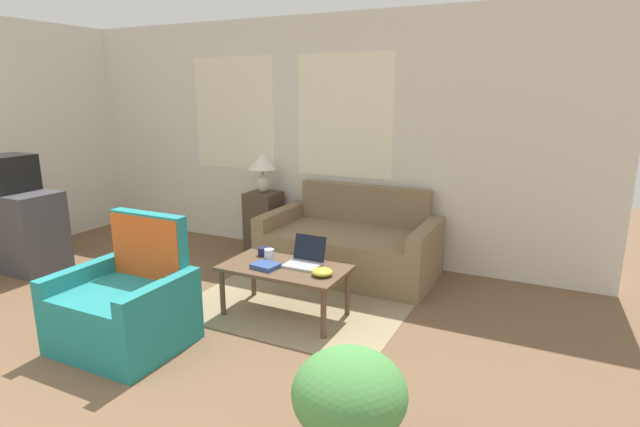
{
  "coord_description": "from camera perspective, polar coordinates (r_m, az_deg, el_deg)",
  "views": [
    {
      "loc": [
        2.77,
        -1.11,
        1.8
      ],
      "look_at": [
        0.87,
        2.75,
        0.75
      ],
      "focal_mm": 28.0,
      "sensor_mm": 36.0,
      "label": 1
    }
  ],
  "objects": [
    {
      "name": "book_red",
      "position": [
        4.05,
        -6.23,
        -5.96
      ],
      "size": [
        0.22,
        0.19,
        0.04
      ],
      "color": "#334C8E",
      "rests_on": "coffee_table"
    },
    {
      "name": "armchair",
      "position": [
        3.94,
        -21.08,
        -9.99
      ],
      "size": [
        0.86,
        0.73,
        0.93
      ],
      "color": "teal",
      "rests_on": "ground_plane"
    },
    {
      "name": "tv_dresser",
      "position": [
        6.08,
        -31.4,
        -1.57
      ],
      "size": [
        1.03,
        0.52,
        0.82
      ],
      "color": "#424247",
      "rests_on": "ground_plane"
    },
    {
      "name": "couch",
      "position": [
        5.09,
        3.59,
        -3.84
      ],
      "size": [
        1.7,
        0.94,
        0.85
      ],
      "color": "#846B4C",
      "rests_on": "ground_plane"
    },
    {
      "name": "snack_bowl",
      "position": [
        3.87,
        0.26,
        -6.7
      ],
      "size": [
        0.17,
        0.17,
        0.06
      ],
      "color": "gold",
      "rests_on": "coffee_table"
    },
    {
      "name": "coffee_table",
      "position": [
        4.1,
        -4.06,
        -6.67
      ],
      "size": [
        1.02,
        0.56,
        0.42
      ],
      "color": "brown",
      "rests_on": "ground_plane"
    },
    {
      "name": "cup_navy",
      "position": [
        4.36,
        -6.5,
        -4.33
      ],
      "size": [
        0.09,
        0.09,
        0.07
      ],
      "color": "#191E4C",
      "rests_on": "coffee_table"
    },
    {
      "name": "television",
      "position": [
        5.97,
        -32.13,
        3.92
      ],
      "size": [
        0.41,
        0.44,
        0.37
      ],
      "color": "black",
      "rests_on": "tv_dresser"
    },
    {
      "name": "cup_yellow",
      "position": [
        4.2,
        -5.82,
        -4.76
      ],
      "size": [
        0.08,
        0.08,
        0.11
      ],
      "color": "white",
      "rests_on": "coffee_table"
    },
    {
      "name": "potted_plant",
      "position": [
        2.46,
        3.37,
        -20.68
      ],
      "size": [
        0.54,
        0.54,
        0.66
      ],
      "color": "#4C4C4C",
      "rests_on": "ground_plane"
    },
    {
      "name": "table_lamp",
      "position": [
        5.64,
        -6.6,
        5.5
      ],
      "size": [
        0.32,
        0.32,
        0.45
      ],
      "color": "beige",
      "rests_on": "side_table"
    },
    {
      "name": "side_table",
      "position": [
        5.77,
        -6.42,
        -0.97
      ],
      "size": [
        0.35,
        0.35,
        0.69
      ],
      "color": "#4C3D2D",
      "rests_on": "ground_plane"
    },
    {
      "name": "wall_back",
      "position": [
        5.72,
        -3.01,
        8.74
      ],
      "size": [
        6.68,
        0.06,
        2.6
      ],
      "color": "silver",
      "rests_on": "ground_plane"
    },
    {
      "name": "rug",
      "position": [
        4.69,
        -0.54,
        -8.83
      ],
      "size": [
        1.84,
        2.06,
        0.01
      ],
      "color": "#9E8966",
      "rests_on": "ground_plane"
    },
    {
      "name": "laptop",
      "position": [
        4.1,
        -1.7,
        -5.18
      ],
      "size": [
        0.28,
        0.27,
        0.22
      ],
      "color": "#B7B7BC",
      "rests_on": "coffee_table"
    }
  ]
}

